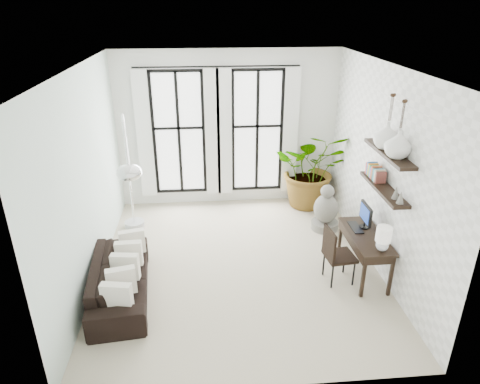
{
  "coord_description": "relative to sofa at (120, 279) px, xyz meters",
  "views": [
    {
      "loc": [
        -0.49,
        -5.99,
        4.04
      ],
      "look_at": [
        0.06,
        0.3,
        1.19
      ],
      "focal_mm": 32.0,
      "sensor_mm": 36.0,
      "label": 1
    }
  ],
  "objects": [
    {
      "name": "ceiling",
      "position": [
        1.8,
        0.66,
        2.91
      ],
      "size": [
        5.0,
        5.0,
        0.0
      ],
      "primitive_type": "plane",
      "color": "white",
      "rests_on": "wall_back"
    },
    {
      "name": "floor",
      "position": [
        1.8,
        0.66,
        -0.29
      ],
      "size": [
        5.0,
        5.0,
        0.0
      ],
      "primitive_type": "plane",
      "color": "#B6AC91",
      "rests_on": "ground"
    },
    {
      "name": "vase_b",
      "position": [
        3.91,
        0.36,
        1.98
      ],
      "size": [
        0.37,
        0.37,
        0.38
      ],
      "primitive_type": "imported",
      "color": "white",
      "rests_on": "shelf_upper"
    },
    {
      "name": "arc_lamp",
      "position": [
        0.1,
        1.09,
        1.67
      ],
      "size": [
        0.76,
        2.45,
        2.52
      ],
      "color": "silver",
      "rests_on": "floor"
    },
    {
      "name": "windows",
      "position": [
        1.6,
        3.09,
        1.27
      ],
      "size": [
        3.26,
        0.13,
        2.65
      ],
      "color": "white",
      "rests_on": "wall_back"
    },
    {
      "name": "throw_pillows",
      "position": [
        0.1,
        0.0,
        0.21
      ],
      "size": [
        0.4,
        1.52,
        0.4
      ],
      "color": "white",
      "rests_on": "sofa"
    },
    {
      "name": "desk_chair",
      "position": [
        3.24,
        0.08,
        0.23
      ],
      "size": [
        0.48,
        0.48,
        0.92
      ],
      "rotation": [
        0.0,
        0.0,
        0.11
      ],
      "color": "black",
      "rests_on": "floor"
    },
    {
      "name": "wall_back",
      "position": [
        1.8,
        3.16,
        1.31
      ],
      "size": [
        4.5,
        0.0,
        4.5
      ],
      "primitive_type": "plane",
      "rotation": [
        1.57,
        0.0,
        0.0
      ],
      "color": "white",
      "rests_on": "floor"
    },
    {
      "name": "buddha",
      "position": [
        3.56,
        1.73,
        0.09
      ],
      "size": [
        0.51,
        0.51,
        0.91
      ],
      "color": "gray",
      "rests_on": "floor"
    },
    {
      "name": "vase_a",
      "position": [
        3.91,
        -0.04,
        1.98
      ],
      "size": [
        0.37,
        0.37,
        0.38
      ],
      "primitive_type": "imported",
      "color": "white",
      "rests_on": "shelf_upper"
    },
    {
      "name": "wall_shelves",
      "position": [
        3.91,
        0.25,
        1.44
      ],
      "size": [
        0.25,
        1.3,
        0.6
      ],
      "color": "black",
      "rests_on": "wall_right"
    },
    {
      "name": "wall_right",
      "position": [
        4.05,
        0.66,
        1.31
      ],
      "size": [
        0.0,
        5.0,
        5.0
      ],
      "primitive_type": "plane",
      "rotation": [
        1.57,
        0.0,
        -1.57
      ],
      "color": "white",
      "rests_on": "floor"
    },
    {
      "name": "plant",
      "position": [
        3.51,
        2.81,
        0.55
      ],
      "size": [
        1.67,
        1.5,
        1.67
      ],
      "primitive_type": "imported",
      "rotation": [
        0.0,
        0.0,
        -0.13
      ],
      "color": "#2D7228",
      "rests_on": "floor"
    },
    {
      "name": "desk",
      "position": [
        3.75,
        0.16,
        0.4
      ],
      "size": [
        0.52,
        1.23,
        1.12
      ],
      "color": "black",
      "rests_on": "floor"
    },
    {
      "name": "wall_left",
      "position": [
        -0.45,
        0.66,
        1.31
      ],
      "size": [
        0.0,
        5.0,
        5.0
      ],
      "primitive_type": "plane",
      "rotation": [
        1.57,
        0.0,
        1.57
      ],
      "color": "silver",
      "rests_on": "floor"
    },
    {
      "name": "sofa",
      "position": [
        0.0,
        0.0,
        0.0
      ],
      "size": [
        0.97,
        2.05,
        0.58
      ],
      "primitive_type": "imported",
      "rotation": [
        0.0,
        0.0,
        1.67
      ],
      "color": "black",
      "rests_on": "floor"
    }
  ]
}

